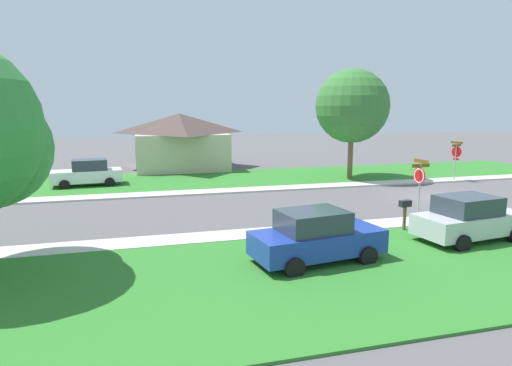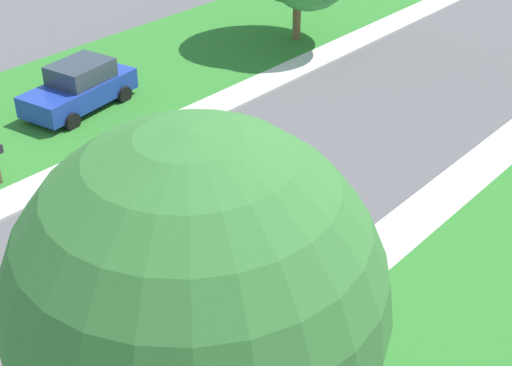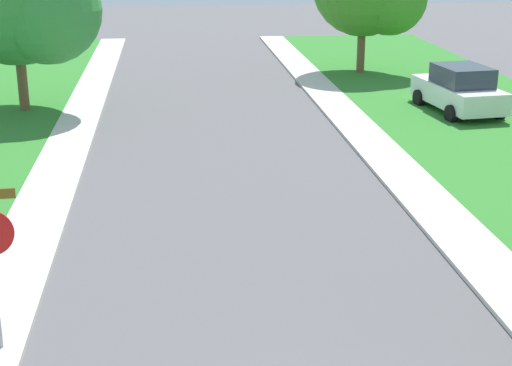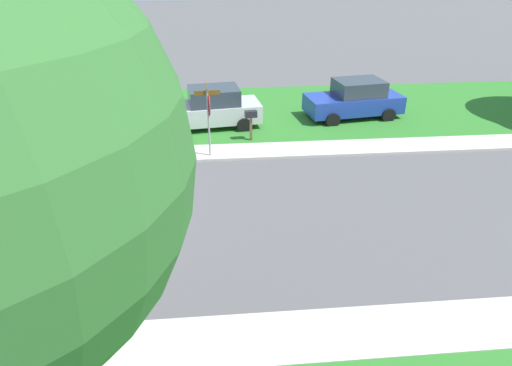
# 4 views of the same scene
# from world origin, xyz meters

# --- Properties ---
(ground_plane) EXTENTS (120.00, 120.00, 0.00)m
(ground_plane) POSITION_xyz_m (0.00, 0.00, 0.00)
(ground_plane) COLOR #565456
(sidewalk_west) EXTENTS (1.40, 56.00, 0.10)m
(sidewalk_west) POSITION_xyz_m (-4.70, 12.00, 0.05)
(sidewalk_west) COLOR beige
(sidewalk_west) RESTS_ON ground
(lawn_west) EXTENTS (8.00, 56.00, 0.08)m
(lawn_west) POSITION_xyz_m (-9.40, 12.00, 0.04)
(lawn_west) COLOR #2D7528
(lawn_west) RESTS_ON ground
(stop_sign_far_corner) EXTENTS (0.92, 0.92, 2.77)m
(stop_sign_far_corner) POSITION_xyz_m (-4.36, 4.42, 1.89)
(stop_sign_far_corner) COLOR #9E9EA3
(stop_sign_far_corner) RESTS_ON ground
(car_blue_far_down_street) EXTENTS (2.50, 4.52, 1.76)m
(car_blue_far_down_street) POSITION_xyz_m (-8.23, 10.97, 0.87)
(car_blue_far_down_street) COLOR #1E389E
(car_blue_far_down_street) RESTS_ON ground
(car_silver_across_road) EXTENTS (2.44, 4.49, 1.76)m
(car_silver_across_road) POSITION_xyz_m (-7.56, 4.45, 0.87)
(car_silver_across_road) COLOR silver
(car_silver_across_road) RESTS_ON ground
(mailbox) EXTENTS (0.29, 0.50, 1.31)m
(mailbox) POSITION_xyz_m (-5.78, 6.04, 1.01)
(mailbox) COLOR brown
(mailbox) RESTS_ON ground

